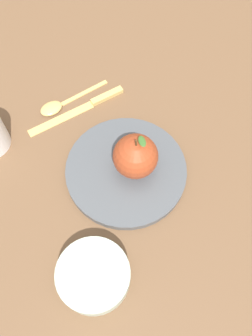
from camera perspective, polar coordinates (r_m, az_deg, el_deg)
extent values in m
plane|color=brown|center=(0.72, -1.74, 0.40)|extent=(2.40, 2.40, 0.00)
cylinder|color=#4C5156|center=(0.71, 0.00, -0.42)|extent=(0.23, 0.23, 0.02)
torus|color=#4C5156|center=(0.70, 0.00, -0.28)|extent=(0.23, 0.23, 0.01)
sphere|color=#9E3D1E|center=(0.66, 1.48, 1.82)|extent=(0.08, 0.08, 0.08)
cylinder|color=#4C3319|center=(0.62, 1.58, 3.88)|extent=(0.00, 0.00, 0.02)
ellipsoid|color=#386628|center=(0.62, 2.52, 4.17)|extent=(0.02, 0.03, 0.00)
cylinder|color=#B2C6B2|center=(0.63, -5.07, -16.33)|extent=(0.12, 0.12, 0.04)
torus|color=#B2C6B2|center=(0.62, -5.20, -16.06)|extent=(0.12, 0.12, 0.01)
cylinder|color=#8E9F8E|center=(0.62, -5.18, -16.09)|extent=(0.10, 0.10, 0.01)
cube|color=#D8B766|center=(0.79, -10.06, 7.55)|extent=(0.14, 0.08, 0.00)
cube|color=#D8B766|center=(0.80, -2.98, 11.12)|extent=(0.07, 0.04, 0.01)
ellipsoid|color=#D8B766|center=(0.80, -11.53, 9.06)|extent=(0.06, 0.05, 0.01)
cube|color=#D8B766|center=(0.82, -6.49, 11.57)|extent=(0.10, 0.06, 0.01)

